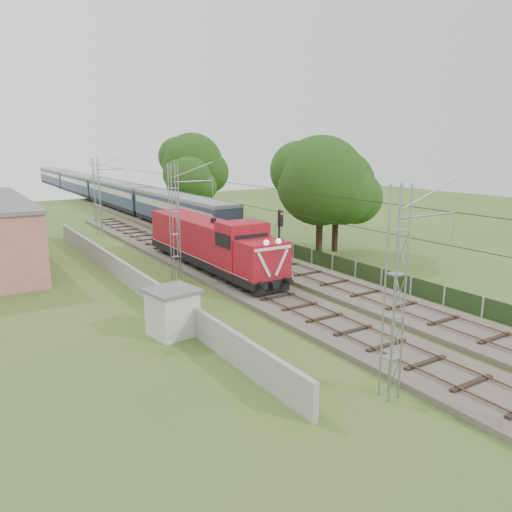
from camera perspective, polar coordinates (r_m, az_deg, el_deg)
ground at (r=27.42m, az=6.95°, el=-7.31°), size 140.00×140.00×0.00m
track_main at (r=32.81m, az=-0.75°, el=-3.51°), size 4.20×70.00×0.45m
track_side at (r=46.20m, az=-3.85°, el=1.23°), size 4.20×80.00×0.45m
catenary at (r=35.03m, az=-9.20°, el=3.85°), size 3.31×70.00×8.00m
boundary_wall at (r=34.50m, az=-14.44°, el=-2.13°), size 0.25×40.00×1.50m
fence at (r=34.58m, az=14.19°, el=-2.34°), size 0.12×32.00×1.20m
locomotive at (r=36.97m, az=-5.16°, el=1.50°), size 2.92×16.69×4.24m
coach_rake at (r=85.43m, az=-17.66°, el=7.47°), size 2.94×87.80×3.40m
signal_post at (r=34.24m, az=2.75°, el=2.72°), size 0.54×0.43×4.97m
relay_hut at (r=25.22m, az=-9.53°, el=-6.30°), size 2.63×2.63×2.38m
tree_a at (r=41.84m, az=7.52°, el=8.41°), size 7.78×7.41×10.08m
tree_b at (r=44.24m, az=9.29°, el=7.73°), size 6.98×6.64×9.04m
tree_c at (r=62.90m, az=-7.60°, el=8.54°), size 6.08×5.79×7.88m
tree_d at (r=66.69m, az=-7.20°, el=10.35°), size 8.33×7.93×10.79m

